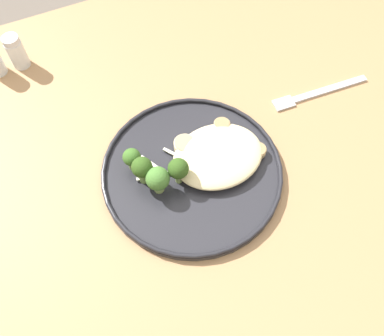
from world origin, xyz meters
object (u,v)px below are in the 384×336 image
object	(u,v)px
seared_scallop_center_golden	(222,126)
dinner_fork	(317,93)
seared_scallop_tiny_bay	(201,154)
broccoli_floret_front_edge	(158,179)
seared_scallop_on_noodles	(215,174)
broccoli_floret_beside_noodles	(178,169)
salt_shaker	(16,52)
seared_scallop_half_hidden	(191,166)
seared_scallop_large_seared	(223,152)
seared_scallop_rear_pale	(185,145)
broccoli_floret_tall_stalk	(132,158)
broccoli_floret_small_sprig	(142,169)
seared_scallop_front_small	(257,151)
dinner_plate	(192,172)

from	to	relation	value
seared_scallop_center_golden	dinner_fork	size ratio (longest dim) A/B	0.15
seared_scallop_tiny_bay	broccoli_floret_front_edge	bearing A→B (deg)	16.30
seared_scallop_on_noodles	broccoli_floret_beside_noodles	distance (m)	0.06
seared_scallop_on_noodles	dinner_fork	world-z (taller)	seared_scallop_on_noodles
salt_shaker	seared_scallop_half_hidden	bearing A→B (deg)	119.14
broccoli_floret_beside_noodles	seared_scallop_on_noodles	bearing A→B (deg)	160.94
seared_scallop_large_seared	dinner_fork	world-z (taller)	seared_scallop_large_seared
broccoli_floret_front_edge	seared_scallop_tiny_bay	bearing A→B (deg)	-163.70
seared_scallop_on_noodles	seared_scallop_rear_pale	bearing A→B (deg)	-72.87
seared_scallop_large_seared	broccoli_floret_tall_stalk	world-z (taller)	broccoli_floret_tall_stalk
seared_scallop_tiny_bay	seared_scallop_rear_pale	distance (m)	0.03
seared_scallop_rear_pale	broccoli_floret_front_edge	bearing A→B (deg)	37.41
seared_scallop_tiny_bay	seared_scallop_large_seared	world-z (taller)	seared_scallop_large_seared
broccoli_floret_small_sprig	dinner_fork	world-z (taller)	broccoli_floret_small_sprig
broccoli_floret_beside_noodles	salt_shaker	xyz separation A→B (m)	(0.17, -0.36, -0.01)
seared_scallop_large_seared	broccoli_floret_beside_noodles	size ratio (longest dim) A/B	0.54
seared_scallop_rear_pale	broccoli_floret_tall_stalk	size ratio (longest dim) A/B	0.80
seared_scallop_front_small	dinner_plate	bearing A→B (deg)	-7.57
seared_scallop_center_golden	dinner_fork	world-z (taller)	seared_scallop_center_golden
seared_scallop_center_golden	seared_scallop_rear_pale	size ratio (longest dim) A/B	0.78
seared_scallop_on_noodles	seared_scallop_rear_pale	world-z (taller)	seared_scallop_rear_pale
seared_scallop_center_golden	salt_shaker	distance (m)	0.40
dinner_fork	seared_scallop_half_hidden	bearing A→B (deg)	11.02
broccoli_floret_beside_noodles	dinner_fork	xyz separation A→B (m)	(-0.30, -0.06, -0.04)
seared_scallop_on_noodles	salt_shaker	distance (m)	0.44
seared_scallop_rear_pale	salt_shaker	xyz separation A→B (m)	(0.20, -0.31, 0.01)
seared_scallop_on_noodles	seared_scallop_half_hidden	xyz separation A→B (m)	(0.03, -0.03, 0.00)
seared_scallop_on_noodles	dinner_fork	bearing A→B (deg)	-161.50
seared_scallop_large_seared	broccoli_floret_small_sprig	world-z (taller)	broccoli_floret_small_sprig
seared_scallop_center_golden	broccoli_floret_front_edge	distance (m)	0.15
seared_scallop_tiny_bay	dinner_plate	bearing A→B (deg)	33.81
seared_scallop_on_noodles	broccoli_floret_front_edge	size ratio (longest dim) A/B	0.57
seared_scallop_rear_pale	broccoli_floret_small_sprig	size ratio (longest dim) A/B	0.64
broccoli_floret_front_edge	broccoli_floret_beside_noodles	xyz separation A→B (m)	(-0.03, -0.00, 0.00)
dinner_fork	broccoli_floret_front_edge	bearing A→B (deg)	11.08
seared_scallop_center_golden	seared_scallop_on_noodles	size ratio (longest dim) A/B	0.89
dinner_plate	broccoli_floret_front_edge	size ratio (longest dim) A/B	5.39
seared_scallop_large_seared	broccoli_floret_front_edge	bearing A→B (deg)	6.75
seared_scallop_front_small	broccoli_floret_front_edge	xyz separation A→B (m)	(0.17, -0.01, 0.02)
seared_scallop_rear_pale	dinner_fork	bearing A→B (deg)	-176.90
seared_scallop_center_golden	broccoli_floret_beside_noodles	distance (m)	0.12
broccoli_floret_small_sprig	salt_shaker	distance (m)	0.35
dinner_plate	dinner_fork	xyz separation A→B (m)	(-0.28, -0.06, -0.01)
broccoli_floret_beside_noodles	broccoli_floret_small_sprig	distance (m)	0.05
broccoli_floret_tall_stalk	broccoli_floret_front_edge	distance (m)	0.06
seared_scallop_large_seared	dinner_fork	size ratio (longest dim) A/B	0.16
seared_scallop_front_small	broccoli_floret_beside_noodles	bearing A→B (deg)	-3.18
seared_scallop_center_golden	seared_scallop_front_small	distance (m)	0.07
dinner_plate	seared_scallop_on_noodles	size ratio (longest dim) A/B	9.44
dinner_plate	seared_scallop_on_noodles	distance (m)	0.04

